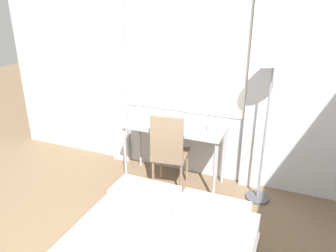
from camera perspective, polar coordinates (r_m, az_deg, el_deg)
wall_back_with_window at (r=4.02m, az=3.97°, el=9.32°), size 5.50×0.13×2.70m
desk at (r=3.96m, az=1.05°, el=-0.80°), size 1.23×0.49×0.77m
desk_chair at (r=3.83m, az=0.16°, el=-4.12°), size 0.45×0.45×0.99m
standing_lamp at (r=3.48m, az=17.77°, el=9.28°), size 0.33×0.33×1.80m
telephone at (r=3.78m, az=7.98°, el=-0.11°), size 0.14×0.13×0.12m
book at (r=3.99m, az=0.55°, el=0.66°), size 0.24×0.17×0.02m
mug at (r=4.14m, az=-5.38°, el=1.94°), size 0.09×0.09×0.10m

